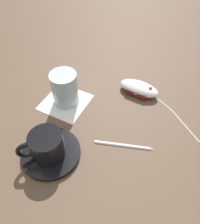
# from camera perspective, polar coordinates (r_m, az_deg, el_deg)

# --- Properties ---
(ground_plane) EXTENTS (3.00, 3.00, 0.00)m
(ground_plane) POSITION_cam_1_polar(r_m,az_deg,el_deg) (0.56, -2.42, -4.75)
(ground_plane) COLOR brown
(saucer) EXTENTS (0.14, 0.14, 0.01)m
(saucer) POSITION_cam_1_polar(r_m,az_deg,el_deg) (0.53, -12.67, -10.34)
(saucer) COLOR black
(saucer) RESTS_ON ground
(coffee_cup) EXTENTS (0.10, 0.07, 0.06)m
(coffee_cup) POSITION_cam_1_polar(r_m,az_deg,el_deg) (0.49, -13.93, -8.48)
(coffee_cup) COLOR black
(coffee_cup) RESTS_ON saucer
(computer_mouse) EXTENTS (0.13, 0.11, 0.03)m
(computer_mouse) POSITION_cam_1_polar(r_m,az_deg,el_deg) (0.65, 10.17, 6.13)
(computer_mouse) COLOR silver
(computer_mouse) RESTS_ON ground
(mouse_cable) EXTENTS (0.17, 0.18, 0.00)m
(mouse_cable) POSITION_cam_1_polar(r_m,az_deg,el_deg) (0.61, 23.35, -4.11)
(mouse_cable) COLOR white
(mouse_cable) RESTS_ON ground
(napkin_under_glass) EXTENTS (0.16, 0.16, 0.00)m
(napkin_under_glass) POSITION_cam_1_polar(r_m,az_deg,el_deg) (0.63, -9.00, 2.60)
(napkin_under_glass) COLOR white
(napkin_under_glass) RESTS_ON ground
(drinking_glass) EXTENTS (0.07, 0.07, 0.09)m
(drinking_glass) POSITION_cam_1_polar(r_m,az_deg,el_deg) (0.60, -9.19, 6.17)
(drinking_glass) COLOR silver
(drinking_glass) RESTS_ON napkin_under_glass
(pen) EXTENTS (0.14, 0.03, 0.01)m
(pen) POSITION_cam_1_polar(r_m,az_deg,el_deg) (0.53, 6.28, -8.50)
(pen) COLOR silver
(pen) RESTS_ON ground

